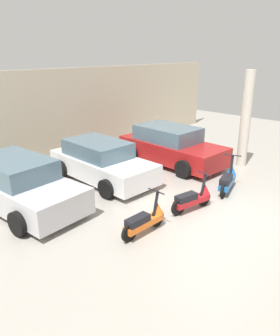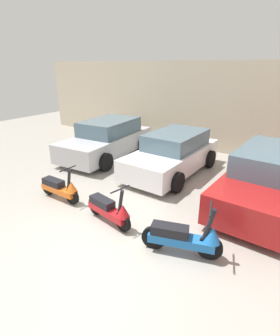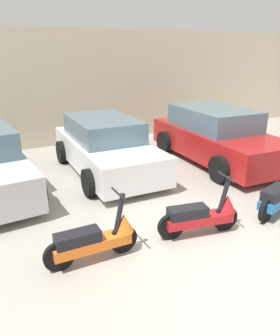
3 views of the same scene
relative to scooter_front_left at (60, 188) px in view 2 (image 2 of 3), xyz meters
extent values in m
plane|color=#9E998E|center=(2.07, -0.68, -0.36)|extent=(28.00, 28.00, 0.00)
cube|color=beige|center=(2.07, 6.61, 1.47)|extent=(19.60, 0.12, 3.65)
cylinder|color=black|center=(0.44, 0.00, -0.13)|extent=(0.45, 0.08, 0.45)
cylinder|color=black|center=(-0.57, 0.00, -0.13)|extent=(0.45, 0.08, 0.45)
cube|color=orange|center=(-0.06, 0.00, -0.08)|extent=(1.18, 0.28, 0.16)
cube|color=black|center=(-0.28, 0.00, 0.09)|extent=(0.66, 0.27, 0.18)
cylinder|color=black|center=(0.38, 0.00, 0.32)|extent=(0.21, 0.08, 0.64)
cylinder|color=black|center=(0.38, 0.00, 0.64)|extent=(0.04, 0.52, 0.03)
cone|color=orange|center=(0.45, 0.00, 0.15)|extent=(0.30, 0.30, 0.29)
cylinder|color=black|center=(2.29, -0.22, -0.13)|extent=(0.46, 0.16, 0.46)
cylinder|color=black|center=(1.30, -0.03, -0.13)|extent=(0.46, 0.16, 0.46)
cube|color=#B2191E|center=(1.80, -0.13, -0.08)|extent=(1.22, 0.49, 0.16)
cube|color=black|center=(1.59, -0.09, 0.09)|extent=(0.71, 0.39, 0.18)
cylinder|color=black|center=(2.24, -0.21, 0.33)|extent=(0.22, 0.12, 0.65)
cylinder|color=black|center=(2.24, -0.21, 0.65)|extent=(0.13, 0.53, 0.03)
cone|color=#B2191E|center=(2.31, -0.22, 0.15)|extent=(0.36, 0.36, 0.30)
cylinder|color=black|center=(4.21, -0.03, -0.11)|extent=(0.49, 0.23, 0.49)
cylinder|color=black|center=(3.17, -0.35, -0.11)|extent=(0.49, 0.23, 0.49)
cube|color=#1E66B2|center=(3.69, -0.19, -0.05)|extent=(1.31, 0.66, 0.17)
cube|color=black|center=(3.47, -0.26, 0.13)|extent=(0.77, 0.48, 0.19)
cylinder|color=black|center=(4.16, -0.05, 0.38)|extent=(0.24, 0.15, 0.70)
cylinder|color=black|center=(4.16, -0.05, 0.72)|extent=(0.20, 0.55, 0.03)
cone|color=#1E66B2|center=(4.23, -0.02, 0.19)|extent=(0.41, 0.41, 0.32)
cube|color=#B7B7BC|center=(-1.40, 3.55, 0.17)|extent=(2.07, 4.37, 0.71)
cube|color=slate|center=(-1.42, 3.80, 0.80)|extent=(1.73, 2.49, 0.56)
cylinder|color=black|center=(-0.39, 2.30, -0.04)|extent=(0.27, 0.66, 0.65)
cylinder|color=black|center=(-2.22, 2.17, -0.04)|extent=(0.27, 0.66, 0.65)
cylinder|color=black|center=(-0.58, 4.93, -0.04)|extent=(0.27, 0.66, 0.65)
cylinder|color=black|center=(-2.42, 4.79, -0.04)|extent=(0.27, 0.66, 0.65)
cube|color=white|center=(1.59, 3.46, 0.15)|extent=(1.80, 4.09, 0.67)
cube|color=slate|center=(1.59, 3.71, 0.75)|extent=(1.55, 2.31, 0.53)
cylinder|color=black|center=(2.43, 2.18, -0.05)|extent=(0.23, 0.62, 0.62)
cylinder|color=black|center=(0.68, 2.23, -0.05)|extent=(0.23, 0.62, 0.62)
cylinder|color=black|center=(2.50, 4.69, -0.05)|extent=(0.23, 0.62, 0.62)
cylinder|color=black|center=(0.75, 4.74, -0.05)|extent=(0.23, 0.62, 0.62)
cube|color=maroon|center=(4.68, 2.84, 0.18)|extent=(2.01, 4.42, 0.72)
cube|color=slate|center=(4.69, 3.10, 0.83)|extent=(1.70, 2.50, 0.57)
cylinder|color=black|center=(3.68, 1.54, -0.03)|extent=(0.26, 0.67, 0.66)
cylinder|color=black|center=(3.81, 4.23, -0.03)|extent=(0.26, 0.67, 0.66)
camera|label=1|loc=(-5.32, -4.82, 3.93)|focal=35.00mm
camera|label=2|loc=(5.38, -4.12, 3.10)|focal=28.00mm
camera|label=3|loc=(-1.37, -4.04, 2.64)|focal=35.00mm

